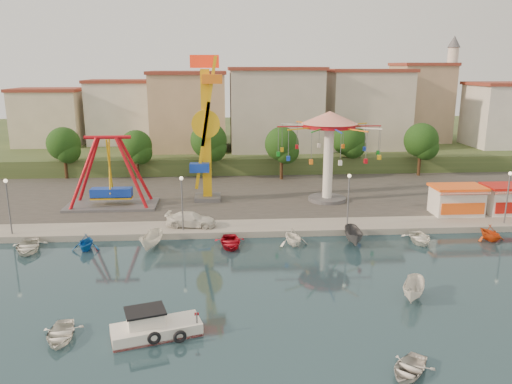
{
  "coord_description": "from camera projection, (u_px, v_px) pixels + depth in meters",
  "views": [
    {
      "loc": [
        -4.07,
        -32.94,
        15.91
      ],
      "look_at": [
        -0.91,
        14.0,
        4.0
      ],
      "focal_mm": 35.0,
      "sensor_mm": 36.0,
      "label": 1
    }
  ],
  "objects": [
    {
      "name": "ground",
      "position": [
        282.0,
        293.0,
        36.03
      ],
      "size": [
        200.0,
        200.0,
        0.0
      ],
      "primitive_type": "plane",
      "color": "#142D39",
      "rests_on": "ground"
    },
    {
      "name": "tree_4",
      "position": [
        348.0,
        139.0,
        71.66
      ],
      "size": [
        4.86,
        4.86,
        7.6
      ],
      "color": "#382314",
      "rests_on": "quay_deck"
    },
    {
      "name": "building_1",
      "position": [
        118.0,
        119.0,
        82.55
      ],
      "size": [
        12.33,
        9.01,
        8.63
      ],
      "primitive_type": "cube",
      "color": "silver",
      "rests_on": "hill_terrace"
    },
    {
      "name": "building_5",
      "position": [
        437.0,
        110.0,
        84.71
      ],
      "size": [
        12.77,
        10.96,
        11.21
      ],
      "primitive_type": "cube",
      "color": "tan",
      "rests_on": "hill_terrace"
    },
    {
      "name": "hill_terrace",
      "position": [
        243.0,
        140.0,
        100.47
      ],
      "size": [
        200.0,
        60.0,
        3.0
      ],
      "primitive_type": "cube",
      "color": "#384C26",
      "rests_on": "ground"
    },
    {
      "name": "minaret",
      "position": [
        450.0,
        86.0,
        87.52
      ],
      "size": [
        2.8,
        2.8,
        18.0
      ],
      "color": "silver",
      "rests_on": "hill_terrace"
    },
    {
      "name": "moored_boat_5",
      "position": [
        354.0,
        236.0,
        45.83
      ],
      "size": [
        1.8,
        4.02,
        1.51
      ],
      "primitive_type": "imported",
      "rotation": [
        0.0,
        0.0,
        -0.08
      ],
      "color": "#4F4F53",
      "rests_on": "ground"
    },
    {
      "name": "moored_boat_1",
      "position": [
        86.0,
        242.0,
        44.27
      ],
      "size": [
        2.44,
        2.82,
        1.46
      ],
      "primitive_type": "imported",
      "rotation": [
        0.0,
        0.0,
        0.02
      ],
      "color": "blue",
      "rests_on": "ground"
    },
    {
      "name": "kamikaze_tower",
      "position": [
        207.0,
        132.0,
        56.64
      ],
      "size": [
        3.53,
        3.1,
        16.5
      ],
      "color": "#59595E",
      "rests_on": "quay_deck"
    },
    {
      "name": "wave_swinger",
      "position": [
        329.0,
        136.0,
        56.59
      ],
      "size": [
        11.6,
        11.6,
        10.4
      ],
      "color": "#59595E",
      "rests_on": "quay_deck"
    },
    {
      "name": "building_2",
      "position": [
        198.0,
        111.0,
        83.64
      ],
      "size": [
        11.95,
        9.28,
        11.23
      ],
      "primitive_type": "cube",
      "color": "tan",
      "rests_on": "hill_terrace"
    },
    {
      "name": "tree_3",
      "position": [
        282.0,
        144.0,
        68.17
      ],
      "size": [
        4.68,
        4.68,
        7.32
      ],
      "color": "#382314",
      "rests_on": "quay_deck"
    },
    {
      "name": "moored_boat_2",
      "position": [
        152.0,
        240.0,
        44.64
      ],
      "size": [
        2.31,
        4.12,
        1.5
      ],
      "primitive_type": "imported",
      "rotation": [
        0.0,
        0.0,
        -0.23
      ],
      "color": "silver",
      "rests_on": "ground"
    },
    {
      "name": "building_3",
      "position": [
        281.0,
        118.0,
        81.73
      ],
      "size": [
        12.59,
        10.5,
        9.2
      ],
      "primitive_type": "cube",
      "color": "beige",
      "rests_on": "hill_terrace"
    },
    {
      "name": "van",
      "position": [
        191.0,
        219.0,
        48.89
      ],
      "size": [
        5.07,
        2.65,
        1.4
      ],
      "primitive_type": "imported",
      "rotation": [
        0.0,
        0.0,
        1.42
      ],
      "color": "white",
      "rests_on": "quay_deck"
    },
    {
      "name": "building_4",
      "position": [
        357.0,
        116.0,
        85.89
      ],
      "size": [
        10.75,
        9.23,
        9.24
      ],
      "primitive_type": "cube",
      "color": "beige",
      "rests_on": "hill_terrace"
    },
    {
      "name": "tree_2",
      "position": [
        209.0,
        141.0,
        68.82
      ],
      "size": [
        5.02,
        5.02,
        7.85
      ],
      "color": "#382314",
      "rests_on": "quay_deck"
    },
    {
      "name": "moored_boat_6",
      "position": [
        419.0,
        238.0,
        46.33
      ],
      "size": [
        3.09,
        4.06,
        0.79
      ],
      "primitive_type": "imported",
      "rotation": [
        0.0,
        0.0,
        -0.1
      ],
      "color": "white",
      "rests_on": "ground"
    },
    {
      "name": "lamp_post_3",
      "position": [
        507.0,
        199.0,
        49.41
      ],
      "size": [
        0.14,
        0.14,
        5.0
      ],
      "primitive_type": "cylinder",
      "color": "#59595E",
      "rests_on": "quay_deck"
    },
    {
      "name": "moored_boat_7",
      "position": [
        490.0,
        233.0,
        46.68
      ],
      "size": [
        2.93,
        3.26,
        1.53
      ],
      "primitive_type": "imported",
      "rotation": [
        0.0,
        0.0,
        0.16
      ],
      "color": "#D54612",
      "rests_on": "ground"
    },
    {
      "name": "tree_0",
      "position": [
        64.0,
        144.0,
        68.76
      ],
      "size": [
        4.6,
        4.6,
        7.19
      ],
      "color": "#382314",
      "rests_on": "quay_deck"
    },
    {
      "name": "asphalt_pad",
      "position": [
        255.0,
        187.0,
        64.9
      ],
      "size": [
        90.0,
        28.0,
        0.01
      ],
      "primitive_type": "cube",
      "color": "#4C4944",
      "rests_on": "quay_deck"
    },
    {
      "name": "moored_boat_3",
      "position": [
        230.0,
        242.0,
        45.18
      ],
      "size": [
        2.93,
        4.01,
        0.81
      ],
      "primitive_type": "imported",
      "rotation": [
        0.0,
        0.0,
        0.03
      ],
      "color": "#A80D1D",
      "rests_on": "ground"
    },
    {
      "name": "rowboat_a",
      "position": [
        60.0,
        334.0,
        29.79
      ],
      "size": [
        2.74,
        3.59,
        0.7
      ],
      "primitive_type": "imported",
      "rotation": [
        0.0,
        0.0,
        0.11
      ],
      "color": "white",
      "rests_on": "ground"
    },
    {
      "name": "rowboat_b",
      "position": [
        409.0,
        368.0,
        26.46
      ],
      "size": [
        3.74,
        3.83,
        0.65
      ],
      "primitive_type": "imported",
      "rotation": [
        0.0,
        0.0,
        -0.71
      ],
      "color": "silver",
      "rests_on": "ground"
    },
    {
      "name": "quay_deck",
      "position": [
        244.0,
        150.0,
        95.93
      ],
      "size": [
        200.0,
        100.0,
        0.6
      ],
      "primitive_type": "cube",
      "color": "#9E998E",
      "rests_on": "ground"
    },
    {
      "name": "booth_mid",
      "position": [
        509.0,
        199.0,
        53.16
      ],
      "size": [
        5.4,
        3.78,
        3.08
      ],
      "color": "white",
      "rests_on": "quay_deck"
    },
    {
      "name": "pirate_ship_ride",
      "position": [
        110.0,
        173.0,
        55.09
      ],
      "size": [
        10.0,
        5.0,
        8.0
      ],
      "color": "#59595E",
      "rests_on": "quay_deck"
    },
    {
      "name": "booth_left",
      "position": [
        457.0,
        200.0,
        52.79
      ],
      "size": [
        5.4,
        3.78,
        3.08
      ],
      "color": "white",
      "rests_on": "quay_deck"
    },
    {
      "name": "lamp_post_2",
      "position": [
        348.0,
        202.0,
        48.37
      ],
      "size": [
        0.14,
        0.14,
        5.0
      ],
      "primitive_type": "cylinder",
      "color": "#59595E",
      "rests_on": "quay_deck"
    },
    {
      "name": "building_0",
      "position": [
        30.0,
        113.0,
        76.22
      ],
      "size": [
        9.26,
        9.53,
        11.87
      ],
      "primitive_type": "cube",
      "color": "beige",
      "rests_on": "hill_terrace"
    },
    {
      "name": "cabin_motorboat",
      "position": [
        154.0,
        329.0,
        30.14
      ],
      "size": [
        5.67,
        3.48,
        1.87
      ],
      "rotation": [
        0.0,
        0.0,
        0.3
      ],
      "color": "white",
      "rests_on": "ground"
    },
    {
      "name": "lamp_post_0",
      "position": [
        9.0,
        208.0,
        46.28
      ],
      "size": [
        0.14,
        0.14,
        5.0
      ],
      "primitive_type": "cylinder",
      "color": "#59595E",
      "rests_on": "quay_deck"
    },
    {
      "name": "building_6",
      "position": [
        509.0,
        107.0,
        83.83
      ],
      "size": [
        8.23,
        8.98,
        12.36
      ],
      "primitive_type": "cube",
      "color": "silver",
      "rests_on": "hill_terrace"
    },
    {
      "name": "tree_1",
      "position": [
        136.0,
        146.0,
        68.77
      ],
      "size": [
        4.35,
        4.35,
        6.8
      ],
      "color": "#382314",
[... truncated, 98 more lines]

